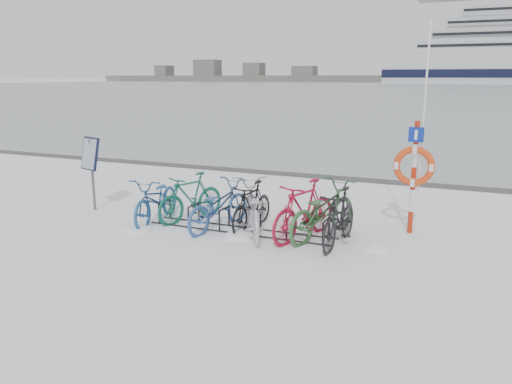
{
  "coord_description": "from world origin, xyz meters",
  "views": [
    {
      "loc": [
        4.08,
        -8.87,
        3.09
      ],
      "look_at": [
        0.1,
        0.6,
        0.7
      ],
      "focal_mm": 35.0,
      "sensor_mm": 36.0,
      "label": 1
    }
  ],
  "objects": [
    {
      "name": "bike_6",
      "position": [
        1.63,
        0.32,
        0.56
      ],
      "size": [
        1.39,
        2.27,
        1.12
      ],
      "primitive_type": "imported",
      "rotation": [
        0.0,
        0.0,
        2.82
      ],
      "color": "#2F5E32",
      "rests_on": "ground"
    },
    {
      "name": "bike_rack",
      "position": [
        0.0,
        0.0,
        0.18
      ],
      "size": [
        4.0,
        0.48,
        0.46
      ],
      "color": "black",
      "rests_on": "ground"
    },
    {
      "name": "bike_0",
      "position": [
        -1.97,
        -0.02,
        0.52
      ],
      "size": [
        0.97,
        2.07,
        1.05
      ],
      "primitive_type": "imported",
      "rotation": [
        0.0,
        0.0,
        0.14
      ],
      "color": "#1E4E86",
      "rests_on": "ground"
    },
    {
      "name": "info_board",
      "position": [
        -3.88,
        0.16,
        1.25
      ],
      "size": [
        0.62,
        0.39,
        1.73
      ],
      "rotation": [
        0.0,
        0.0,
        -0.32
      ],
      "color": "#595B5E",
      "rests_on": "ground"
    },
    {
      "name": "bike_5",
      "position": [
        1.33,
        0.08,
        0.59
      ],
      "size": [
        1.15,
        2.04,
        1.18
      ],
      "primitive_type": "imported",
      "rotation": [
        0.0,
        0.0,
        -0.32
      ],
      "color": "#A91331",
      "rests_on": "ground"
    },
    {
      "name": "bike_7",
      "position": [
        2.05,
        -0.04,
        0.55
      ],
      "size": [
        0.65,
        1.85,
        1.09
      ],
      "primitive_type": "imported",
      "rotation": [
        0.0,
        0.0,
        -0.07
      ],
      "color": "black",
      "rests_on": "ground"
    },
    {
      "name": "quay_edge",
      "position": [
        0.0,
        5.9,
        0.05
      ],
      "size": [
        400.0,
        0.25,
        0.1
      ],
      "primitive_type": "cube",
      "color": "#3F3F42",
      "rests_on": "ground"
    },
    {
      "name": "ground",
      "position": [
        0.0,
        0.0,
        0.0
      ],
      "size": [
        900.0,
        900.0,
        0.0
      ],
      "primitive_type": "plane",
      "color": "white",
      "rests_on": "ground"
    },
    {
      "name": "bike_3",
      "position": [
        0.15,
        0.27,
        0.5
      ],
      "size": [
        0.6,
        1.71,
        1.01
      ],
      "primitive_type": "imported",
      "rotation": [
        0.0,
        0.0,
        -0.08
      ],
      "color": "black",
      "rests_on": "ground"
    },
    {
      "name": "bike_1",
      "position": [
        -1.34,
        0.35,
        0.54
      ],
      "size": [
        1.09,
        1.85,
        1.07
      ],
      "primitive_type": "imported",
      "rotation": [
        0.0,
        0.0,
        -0.35
      ],
      "color": "#115947",
      "rests_on": "ground"
    },
    {
      "name": "ice_sheet",
      "position": [
        0.0,
        155.0,
        0.01
      ],
      "size": [
        400.0,
        298.0,
        0.02
      ],
      "primitive_type": "cube",
      "color": "#949FA7",
      "rests_on": "ground"
    },
    {
      "name": "bike_2",
      "position": [
        -0.51,
        0.04,
        0.51
      ],
      "size": [
        1.03,
        2.04,
        1.02
      ],
      "primitive_type": "imported",
      "rotation": [
        0.0,
        0.0,
        2.96
      ],
      "color": "#2C4F91",
      "rests_on": "ground"
    },
    {
      "name": "bike_4",
      "position": [
        0.3,
        -0.07,
        0.55
      ],
      "size": [
        1.63,
        2.21,
        1.11
      ],
      "primitive_type": "imported",
      "rotation": [
        0.0,
        0.0,
        3.63
      ],
      "color": "#ADAFB5",
      "rests_on": "ground"
    },
    {
      "name": "lifebuoy_station",
      "position": [
        3.22,
        1.17,
        1.37
      ],
      "size": [
        0.79,
        0.22,
        4.1
      ],
      "color": "#AA220D",
      "rests_on": "ground"
    },
    {
      "name": "snow_drifts",
      "position": [
        -0.09,
        -0.26,
        0.0
      ],
      "size": [
        5.21,
        1.9,
        0.23
      ],
      "color": "white",
      "rests_on": "ground"
    },
    {
      "name": "shoreline",
      "position": [
        -122.02,
        260.0,
        2.79
      ],
      "size": [
        180.0,
        12.0,
        9.5
      ],
      "color": "#4B4B4B",
      "rests_on": "ground"
    }
  ]
}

